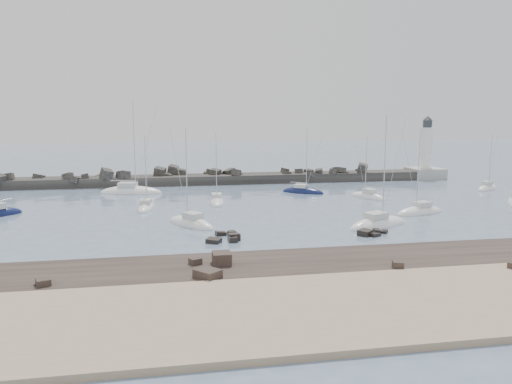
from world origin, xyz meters
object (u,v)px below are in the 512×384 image
(sailboat_3, at_px, (131,193))
(lighthouse, at_px, (425,164))
(sailboat_2, at_px, (146,208))
(sailboat_9, at_px, (368,197))
(sailboat_8, at_px, (420,213))
(sailboat_11, at_px, (487,189))
(sailboat_4, at_px, (191,224))
(sailboat_5, at_px, (217,202))
(sailboat_6, at_px, (378,225))
(sailboat_7, at_px, (303,192))

(sailboat_3, bearing_deg, lighthouse, 9.60)
(sailboat_2, bearing_deg, sailboat_9, 4.98)
(sailboat_8, xyz_separation_m, sailboat_11, (24.38, 19.36, 0.00))
(sailboat_4, height_order, sailboat_5, sailboat_4)
(sailboat_6, height_order, sailboat_9, sailboat_6)
(lighthouse, height_order, sailboat_2, lighthouse)
(sailboat_5, relative_size, sailboat_11, 1.08)
(sailboat_11, bearing_deg, sailboat_2, -172.49)
(sailboat_5, height_order, sailboat_8, sailboat_8)
(sailboat_4, height_order, sailboat_6, sailboat_6)
(sailboat_3, bearing_deg, sailboat_11, -6.30)
(lighthouse, xyz_separation_m, sailboat_11, (2.98, -18.18, -2.94))
(sailboat_7, bearing_deg, sailboat_3, 170.91)
(sailboat_7, bearing_deg, sailboat_2, -158.73)
(sailboat_9, bearing_deg, sailboat_7, 141.35)
(sailboat_2, xyz_separation_m, sailboat_7, (27.74, 10.80, 0.00))
(sailboat_4, xyz_separation_m, sailboat_8, (33.07, 1.89, -0.00))
(lighthouse, xyz_separation_m, sailboat_2, (-60.60, -26.56, -2.96))
(sailboat_6, relative_size, sailboat_11, 1.35)
(sailboat_2, relative_size, sailboat_5, 0.98)
(sailboat_4, distance_m, sailboat_9, 34.97)
(sailboat_9, bearing_deg, sailboat_6, -109.42)
(sailboat_3, relative_size, sailboat_8, 1.36)
(sailboat_4, bearing_deg, sailboat_2, 115.53)
(lighthouse, bearing_deg, sailboat_2, -156.33)
(sailboat_5, bearing_deg, sailboat_11, 5.97)
(lighthouse, relative_size, sailboat_5, 1.19)
(sailboat_2, relative_size, sailboat_6, 0.79)
(sailboat_9, xyz_separation_m, sailboat_11, (26.40, 5.14, 0.00))
(sailboat_3, xyz_separation_m, sailboat_7, (31.01, -4.96, -0.02))
(lighthouse, bearing_deg, sailboat_5, -154.45)
(sailboat_5, xyz_separation_m, sailboat_9, (26.10, 0.35, 0.01))
(sailboat_5, relative_size, sailboat_9, 1.05)
(sailboat_7, bearing_deg, sailboat_4, -132.37)
(lighthouse, bearing_deg, sailboat_8, -119.68)
(sailboat_4, bearing_deg, sailboat_8, 3.27)
(sailboat_6, distance_m, sailboat_11, 42.62)
(sailboat_9, bearing_deg, sailboat_11, 11.03)
(sailboat_3, height_order, sailboat_5, sailboat_3)
(lighthouse, xyz_separation_m, sailboat_5, (-49.51, -23.67, -2.96))
(sailboat_5, distance_m, sailboat_6, 27.79)
(sailboat_5, distance_m, sailboat_11, 52.78)
(sailboat_2, distance_m, sailboat_9, 37.33)
(sailboat_5, bearing_deg, sailboat_2, -165.39)
(sailboat_3, relative_size, sailboat_6, 1.17)
(sailboat_3, relative_size, sailboat_11, 1.57)
(sailboat_7, relative_size, sailboat_9, 1.07)
(sailboat_5, relative_size, sailboat_8, 0.93)
(sailboat_6, relative_size, sailboat_7, 1.22)
(sailboat_7, xyz_separation_m, sailboat_9, (9.45, -7.56, 0.01))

